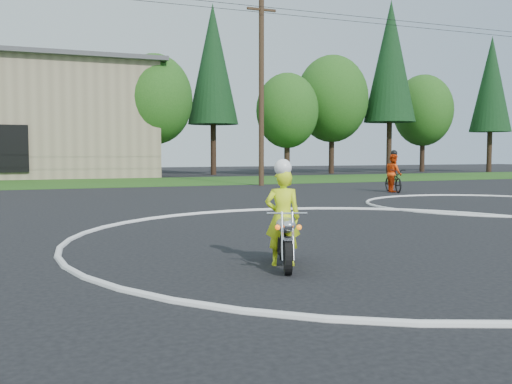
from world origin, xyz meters
name	(u,v)px	position (x,y,z in m)	size (l,w,h in m)	color
ground	(467,265)	(0.00, 0.00, 0.00)	(120.00, 120.00, 0.00)	black
grass_strip	(146,182)	(0.00, 27.00, 0.01)	(120.00, 10.00, 0.02)	#1E4714
course_markings	(411,225)	(2.17, 4.35, 0.01)	(19.05, 19.05, 0.12)	silver
primary_motorcycle	(286,239)	(-2.74, 0.91, 0.44)	(0.84, 1.64, 0.90)	black
rider_primary_grp	(283,214)	(-2.73, 1.04, 0.81)	(0.65, 0.53, 1.67)	#E1FF1A
rider_second_grp	(394,177)	(8.65, 14.30, 0.66)	(1.16, 2.06, 1.88)	black
treeline	(310,92)	(14.78, 34.61, 6.62)	(38.20, 8.10, 14.52)	#382619
utility_poles	(261,87)	(5.00, 21.00, 5.20)	(41.60, 1.12, 10.00)	#473321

